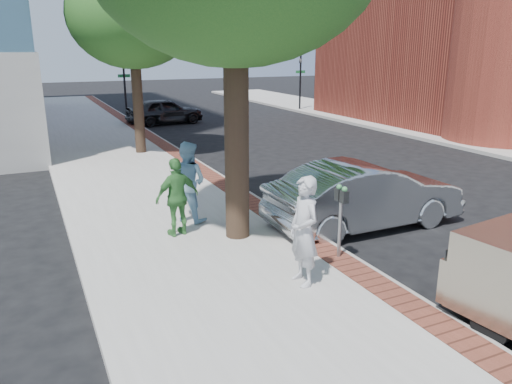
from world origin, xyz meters
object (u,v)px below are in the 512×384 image
sedan_silver (365,195)px  bg_car (165,111)px  person_gray (304,231)px  person_green (177,197)px  parking_meter (341,206)px  person_officer (188,182)px

sedan_silver → bg_car: size_ratio=1.13×
person_gray → person_green: (-1.30, 3.22, -0.10)m
person_gray → person_green: 3.48m
parking_meter → bg_car: bearing=84.6°
person_officer → person_green: bearing=109.9°
person_officer → sedan_silver: person_officer is taller
person_officer → parking_meter: bearing=171.8°
person_gray → sedan_silver: 3.74m
person_gray → person_officer: 4.14m
parking_meter → person_officer: bearing=120.8°
parking_meter → person_green: size_ratio=0.85×
person_gray → person_green: person_gray is taller
parking_meter → person_officer: (-2.01, 3.38, -0.10)m
person_green → parking_meter: bearing=123.2°
person_green → sedan_silver: person_green is taller
parking_meter → person_green: bearing=134.8°
parking_meter → person_green: (-2.52, 2.54, -0.19)m
person_officer → person_green: person_officer is taller
person_gray → bg_car: size_ratio=0.46×
person_gray → person_officer: bearing=-169.3°
parking_meter → person_gray: bearing=-150.8°
parking_meter → person_gray: 1.40m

